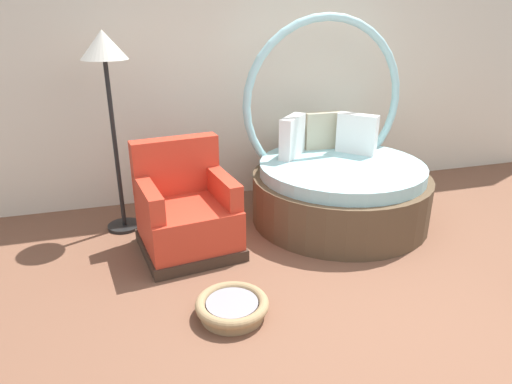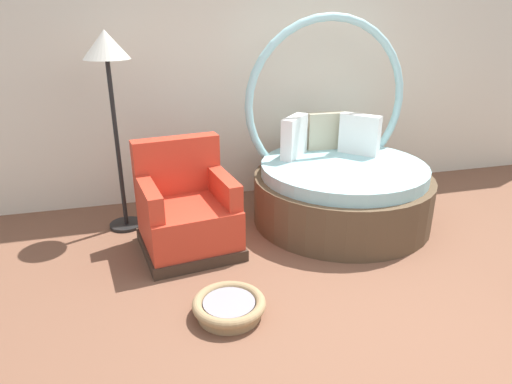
# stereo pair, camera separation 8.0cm
# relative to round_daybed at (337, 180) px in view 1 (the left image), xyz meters

# --- Properties ---
(ground_plane) EXTENTS (8.00, 8.00, 0.02)m
(ground_plane) POSITION_rel_round_daybed_xyz_m (-0.34, -1.47, -0.41)
(ground_plane) COLOR brown
(back_wall) EXTENTS (8.00, 0.12, 3.17)m
(back_wall) POSITION_rel_round_daybed_xyz_m (-0.34, 0.99, 1.19)
(back_wall) COLOR silver
(back_wall) RESTS_ON ground_plane
(round_daybed) EXTENTS (1.74, 1.74, 1.95)m
(round_daybed) POSITION_rel_round_daybed_xyz_m (0.00, 0.00, 0.00)
(round_daybed) COLOR brown
(round_daybed) RESTS_ON ground_plane
(red_armchair) EXTENTS (0.90, 0.90, 0.94)m
(red_armchair) POSITION_rel_round_daybed_xyz_m (-1.55, -0.23, -0.07)
(red_armchair) COLOR #38281E
(red_armchair) RESTS_ON ground_plane
(pet_basket) EXTENTS (0.51, 0.51, 0.13)m
(pet_basket) POSITION_rel_round_daybed_xyz_m (-1.40, -1.30, -0.33)
(pet_basket) COLOR #9E7F56
(pet_basket) RESTS_ON ground_plane
(floor_lamp) EXTENTS (0.40, 0.40, 1.82)m
(floor_lamp) POSITION_rel_round_daybed_xyz_m (-2.08, 0.34, 1.13)
(floor_lamp) COLOR black
(floor_lamp) RESTS_ON ground_plane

